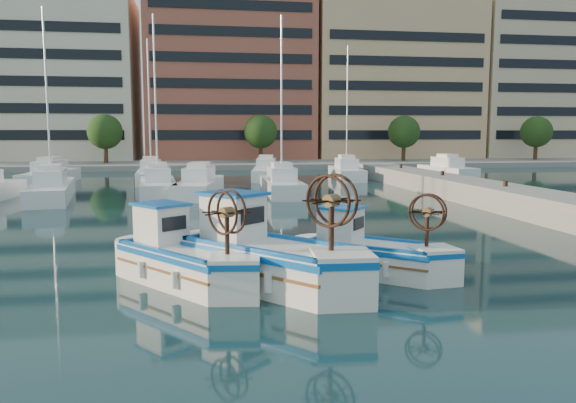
# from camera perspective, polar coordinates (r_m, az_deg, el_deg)

# --- Properties ---
(ground) EXTENTS (300.00, 300.00, 0.00)m
(ground) POSITION_cam_1_polar(r_m,az_deg,el_deg) (14.87, 4.16, -8.90)
(ground) COLOR #193C41
(ground) RESTS_ON ground
(waterfront) EXTENTS (180.00, 40.00, 25.60)m
(waterfront) POSITION_cam_1_polar(r_m,az_deg,el_deg) (80.25, 0.07, 12.02)
(waterfront) COLOR gray
(waterfront) RESTS_ON ground
(yacht_marina) EXTENTS (38.58, 23.03, 11.50)m
(yacht_marina) POSITION_cam_1_polar(r_m,az_deg,el_deg) (41.93, -9.49, 2.05)
(yacht_marina) COLOR white
(yacht_marina) RESTS_ON ground
(fishing_boat_a) EXTENTS (3.90, 4.33, 2.69)m
(fishing_boat_a) POSITION_cam_1_polar(r_m,az_deg,el_deg) (15.47, -10.61, -5.54)
(fishing_boat_a) COLOR white
(fishing_boat_a) RESTS_ON ground
(fishing_boat_b) EXTENTS (4.68, 4.89, 3.11)m
(fishing_boat_b) POSITION_cam_1_polar(r_m,az_deg,el_deg) (14.93, -2.36, -5.43)
(fishing_boat_b) COLOR white
(fishing_boat_b) RESTS_ON ground
(fishing_boat_c) EXTENTS (3.89, 3.60, 2.44)m
(fishing_boat_c) POSITION_cam_1_polar(r_m,az_deg,el_deg) (16.40, 8.24, -5.03)
(fishing_boat_c) COLOR white
(fishing_boat_c) RESTS_ON ground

